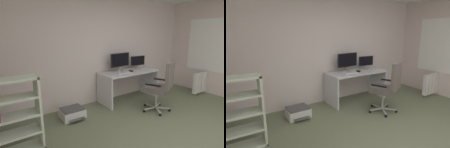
# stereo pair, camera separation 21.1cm
# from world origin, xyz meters

# --- Properties ---
(wall_back) EXTENTS (5.56, 0.10, 2.55)m
(wall_back) POSITION_xyz_m (0.00, 2.58, 1.27)
(wall_back) COLOR silver
(wall_back) RESTS_ON ground
(window_pane) EXTENTS (0.01, 1.16, 1.34)m
(window_pane) POSITION_xyz_m (2.77, 1.32, 1.35)
(window_pane) COLOR white
(window_frame) EXTENTS (0.02, 1.24, 1.42)m
(window_frame) POSITION_xyz_m (2.77, 1.32, 1.35)
(window_frame) COLOR white
(desk) EXTENTS (1.50, 0.66, 0.75)m
(desk) POSITION_xyz_m (0.59, 2.17, 0.55)
(desk) COLOR silver
(desk) RESTS_ON ground
(monitor_main) EXTENTS (0.59, 0.18, 0.46)m
(monitor_main) POSITION_xyz_m (0.40, 2.28, 1.02)
(monitor_main) COLOR #B2B5B7
(monitor_main) RESTS_ON desk
(monitor_secondary) EXTENTS (0.43, 0.18, 0.34)m
(monitor_secondary) POSITION_xyz_m (0.99, 2.28, 0.95)
(monitor_secondary) COLOR #B2B5B7
(monitor_secondary) RESTS_ON desk
(keyboard) EXTENTS (0.34, 0.13, 0.02)m
(keyboard) POSITION_xyz_m (0.35, 2.09, 0.76)
(keyboard) COLOR silver
(keyboard) RESTS_ON desk
(computer_mouse) EXTENTS (0.06, 0.10, 0.03)m
(computer_mouse) POSITION_xyz_m (0.60, 2.10, 0.77)
(computer_mouse) COLOR black
(computer_mouse) RESTS_ON desk
(office_chair) EXTENTS (0.66, 0.69, 1.11)m
(office_chair) POSITION_xyz_m (0.69, 1.20, 0.61)
(office_chair) COLOR #B7BABC
(office_chair) RESTS_ON ground
(printer) EXTENTS (0.46, 0.48, 0.21)m
(printer) POSITION_xyz_m (-1.01, 2.04, 0.10)
(printer) COLOR silver
(printer) RESTS_ON ground
(radiator) EXTENTS (0.96, 0.10, 0.55)m
(radiator) POSITION_xyz_m (2.68, 1.32, 0.34)
(radiator) COLOR white
(radiator) RESTS_ON ground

